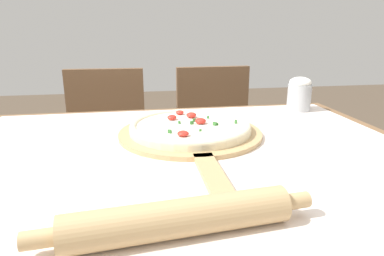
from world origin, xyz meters
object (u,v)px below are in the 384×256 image
(pizza_peel, at_px, (192,136))
(pizza, at_px, (190,127))
(flour_cup, at_px, (299,94))
(chair_right, at_px, (216,141))
(chair_left, at_px, (107,147))
(rolling_pin, at_px, (179,218))

(pizza_peel, height_order, pizza, pizza)
(pizza_peel, height_order, flour_cup, flour_cup)
(pizza, distance_m, chair_right, 0.82)
(chair_left, distance_m, flour_cup, 0.95)
(pizza, distance_m, chair_left, 0.84)
(pizza_peel, distance_m, chair_right, 0.84)
(rolling_pin, height_order, chair_right, chair_right)
(rolling_pin, bearing_deg, chair_left, 99.84)
(pizza, bearing_deg, chair_right, 70.72)
(pizza, height_order, chair_left, chair_left)
(pizza, xyz_separation_m, chair_right, (0.25, 0.72, -0.30))
(rolling_pin, distance_m, flour_cup, 0.88)
(rolling_pin, bearing_deg, chair_right, 73.88)
(pizza, xyz_separation_m, rolling_pin, (-0.09, -0.47, 0.00))
(rolling_pin, bearing_deg, pizza, 78.90)
(chair_left, height_order, chair_right, same)
(pizza, bearing_deg, rolling_pin, -101.10)
(rolling_pin, height_order, chair_left, chair_left)
(pizza, bearing_deg, flour_cup, 27.72)
(chair_right, bearing_deg, flour_cup, -70.97)
(rolling_pin, xyz_separation_m, chair_left, (-0.21, 1.20, -0.30))
(pizza_peel, distance_m, chair_left, 0.85)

